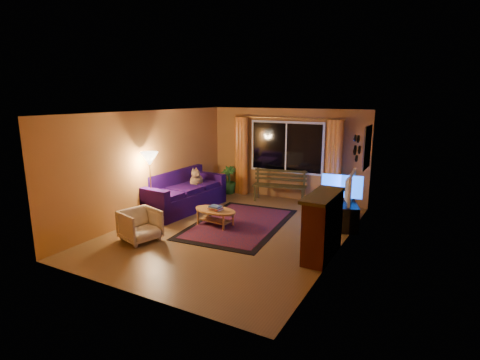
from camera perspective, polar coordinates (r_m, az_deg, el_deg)
The scene contains 22 objects.
floor at distance 8.12m, azimuth -1.02°, elevation -7.73°, with size 4.50×6.00×0.02m, color brown.
ceiling at distance 7.62m, azimuth -1.10°, elevation 10.34°, with size 4.50×6.00×0.02m, color white.
wall_back at distance 10.45m, azimuth 7.13°, elevation 3.92°, with size 4.50×0.02×2.50m, color #B47537.
wall_left at distance 9.08m, azimuth -13.57°, elevation 2.36°, with size 0.02×6.00×2.50m, color #B47537.
wall_right at distance 6.96m, azimuth 15.35°, elevation -0.81°, with size 0.02×6.00×2.50m, color #B47537.
window at distance 10.36m, azimuth 7.03°, elevation 4.97°, with size 2.00×0.02×1.30m, color black.
curtain_rod at distance 10.25m, azimuth 7.06°, elevation 9.38°, with size 0.03×0.03×3.20m, color #BF8C3F.
curtain_left at distance 10.92m, azimuth 0.25°, elevation 3.70°, with size 0.36×0.36×2.24m, color orange.
curtain_right at distance 9.94m, azimuth 14.09°, elevation 2.43°, with size 0.36×0.36×2.24m, color orange.
bench at distance 10.28m, azimuth 5.99°, elevation -2.08°, with size 1.44×0.42×0.43m, color #312A10.
potted_plant at distance 11.05m, azimuth -1.77°, elevation 0.02°, with size 0.45×0.45×0.81m, color #235B1E.
sofa at distance 9.55m, azimuth -8.69°, elevation -1.69°, with size 1.01×2.35×0.95m, color #1D073F.
dog at distance 9.88m, azimuth -6.66°, elevation 0.37°, with size 0.35×0.48×0.52m, color brown, non-canonical shape.
armchair at distance 7.71m, azimuth -14.99°, elevation -6.46°, with size 0.68×0.63×0.70m, color #CEB692.
floor_lamp at distance 8.79m, azimuth -13.43°, elevation -0.96°, with size 0.27×0.27×1.60m, color #BF8C3F.
rug at distance 8.50m, azimuth -0.11°, elevation -6.63°, with size 1.89×2.98×0.02m, color maroon.
coffee_table at distance 8.36m, azimuth -3.78°, elevation -5.73°, with size 1.02×1.02×0.37m, color #B67936.
tv_console at distance 8.71m, azimuth 15.67°, elevation -4.80°, with size 0.44×1.31×0.55m, color black.
television at distance 8.56m, azimuth 15.91°, elevation -1.00°, with size 1.11×0.15×0.64m, color black.
fireplace at distance 6.83m, azimuth 12.49°, elevation -7.03°, with size 0.40×1.20×1.10m, color maroon.
mirror_cluster at distance 8.13m, azimuth 17.38°, elevation 4.89°, with size 0.06×0.60×0.56m, color black, non-canonical shape.
painting at distance 9.27m, azimuth 18.80°, elevation 4.74°, with size 0.04×0.76×0.96m, color #DC4C0A.
Camera 1 is at (3.76, -6.62, 2.81)m, focal length 28.00 mm.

